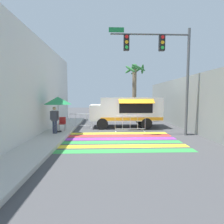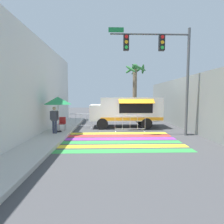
{
  "view_description": "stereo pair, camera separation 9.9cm",
  "coord_description": "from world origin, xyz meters",
  "px_view_note": "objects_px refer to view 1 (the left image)",
  "views": [
    {
      "loc": [
        -0.84,
        -10.53,
        2.37
      ],
      "look_at": [
        -0.36,
        2.2,
        1.3
      ],
      "focal_mm": 28.0,
      "sensor_mm": 36.0,
      "label": 1
    },
    {
      "loc": [
        -0.74,
        -10.53,
        2.37
      ],
      "look_at": [
        -0.36,
        2.2,
        1.3
      ],
      "focal_mm": 28.0,
      "sensor_mm": 36.0,
      "label": 2
    }
  ],
  "objects_px": {
    "patio_umbrella": "(58,101)",
    "barricade_front": "(130,124)",
    "food_truck": "(125,109)",
    "vendor_person": "(55,118)",
    "barricade_side": "(81,121)",
    "folding_chair": "(62,122)",
    "traffic_signal_pole": "(163,59)",
    "palm_tree": "(135,84)"
  },
  "relations": [
    {
      "from": "traffic_signal_pole",
      "to": "barricade_side",
      "type": "bearing_deg",
      "value": 152.55
    },
    {
      "from": "folding_chair",
      "to": "barricade_front",
      "type": "height_order",
      "value": "barricade_front"
    },
    {
      "from": "folding_chair",
      "to": "palm_tree",
      "type": "distance_m",
      "value": 8.65
    },
    {
      "from": "vendor_person",
      "to": "barricade_side",
      "type": "relative_size",
      "value": 0.96
    },
    {
      "from": "folding_chair",
      "to": "traffic_signal_pole",
      "type": "bearing_deg",
      "value": -16.94
    },
    {
      "from": "traffic_signal_pole",
      "to": "vendor_person",
      "type": "distance_m",
      "value": 7.5
    },
    {
      "from": "folding_chair",
      "to": "vendor_person",
      "type": "xyz_separation_m",
      "value": [
        -0.21,
        -0.97,
        0.39
      ]
    },
    {
      "from": "vendor_person",
      "to": "barricade_front",
      "type": "relative_size",
      "value": 0.78
    },
    {
      "from": "folding_chair",
      "to": "patio_umbrella",
      "type": "bearing_deg",
      "value": -108.63
    },
    {
      "from": "food_truck",
      "to": "palm_tree",
      "type": "xyz_separation_m",
      "value": [
        1.37,
        3.53,
        2.28
      ]
    },
    {
      "from": "traffic_signal_pole",
      "to": "folding_chair",
      "type": "xyz_separation_m",
      "value": [
        -6.37,
        1.02,
        -3.99
      ]
    },
    {
      "from": "food_truck",
      "to": "barricade_side",
      "type": "relative_size",
      "value": 3.21
    },
    {
      "from": "barricade_front",
      "to": "food_truck",
      "type": "bearing_deg",
      "value": 94.7
    },
    {
      "from": "food_truck",
      "to": "barricade_front",
      "type": "distance_m",
      "value": 2.17
    },
    {
      "from": "food_truck",
      "to": "folding_chair",
      "type": "distance_m",
      "value": 4.97
    },
    {
      "from": "barricade_side",
      "to": "vendor_person",
      "type": "bearing_deg",
      "value": -113.7
    },
    {
      "from": "traffic_signal_pole",
      "to": "barricade_side",
      "type": "distance_m",
      "value": 7.34
    },
    {
      "from": "folding_chair",
      "to": "barricade_side",
      "type": "height_order",
      "value": "barricade_side"
    },
    {
      "from": "vendor_person",
      "to": "folding_chair",
      "type": "bearing_deg",
      "value": 79.96
    },
    {
      "from": "barricade_front",
      "to": "palm_tree",
      "type": "distance_m",
      "value": 6.46
    },
    {
      "from": "traffic_signal_pole",
      "to": "folding_chair",
      "type": "distance_m",
      "value": 7.59
    },
    {
      "from": "traffic_signal_pole",
      "to": "barricade_front",
      "type": "height_order",
      "value": "traffic_signal_pole"
    },
    {
      "from": "barricade_side",
      "to": "folding_chair",
      "type": "bearing_deg",
      "value": -119.34
    },
    {
      "from": "food_truck",
      "to": "folding_chair",
      "type": "bearing_deg",
      "value": -153.89
    },
    {
      "from": "traffic_signal_pole",
      "to": "patio_umbrella",
      "type": "xyz_separation_m",
      "value": [
        -6.47,
        0.5,
        -2.54
      ]
    },
    {
      "from": "vendor_person",
      "to": "palm_tree",
      "type": "height_order",
      "value": "palm_tree"
    },
    {
      "from": "folding_chair",
      "to": "barricade_side",
      "type": "relative_size",
      "value": 0.52
    },
    {
      "from": "barricade_side",
      "to": "palm_tree",
      "type": "distance_m",
      "value": 6.94
    },
    {
      "from": "vendor_person",
      "to": "barricade_side",
      "type": "xyz_separation_m",
      "value": [
        1.21,
        2.75,
        -0.55
      ]
    },
    {
      "from": "patio_umbrella",
      "to": "barricade_front",
      "type": "bearing_deg",
      "value": 8.45
    },
    {
      "from": "barricade_front",
      "to": "patio_umbrella",
      "type": "bearing_deg",
      "value": -171.55
    },
    {
      "from": "barricade_front",
      "to": "palm_tree",
      "type": "height_order",
      "value": "palm_tree"
    },
    {
      "from": "traffic_signal_pole",
      "to": "barricade_front",
      "type": "relative_size",
      "value": 3.09
    },
    {
      "from": "food_truck",
      "to": "traffic_signal_pole",
      "type": "bearing_deg",
      "value": -58.45
    },
    {
      "from": "food_truck",
      "to": "palm_tree",
      "type": "relative_size",
      "value": 0.97
    },
    {
      "from": "traffic_signal_pole",
      "to": "barricade_front",
      "type": "distance_m",
      "value": 4.66
    },
    {
      "from": "barricade_side",
      "to": "barricade_front",
      "type": "bearing_deg",
      "value": -24.02
    },
    {
      "from": "folding_chair",
      "to": "barricade_front",
      "type": "distance_m",
      "value": 4.59
    },
    {
      "from": "food_truck",
      "to": "traffic_signal_pole",
      "type": "distance_m",
      "value": 4.98
    },
    {
      "from": "food_truck",
      "to": "barricade_side",
      "type": "xyz_separation_m",
      "value": [
        -3.42,
        -0.39,
        -0.86
      ]
    },
    {
      "from": "vendor_person",
      "to": "barricade_side",
      "type": "height_order",
      "value": "vendor_person"
    },
    {
      "from": "vendor_person",
      "to": "palm_tree",
      "type": "bearing_deg",
      "value": 50.08
    }
  ]
}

